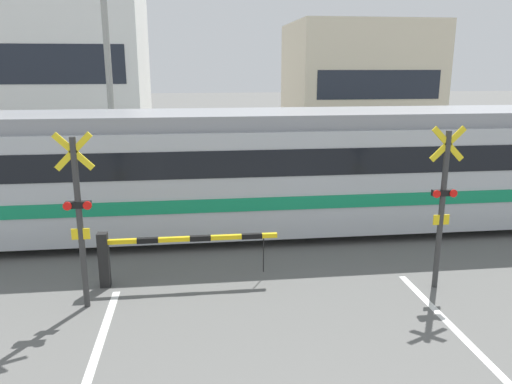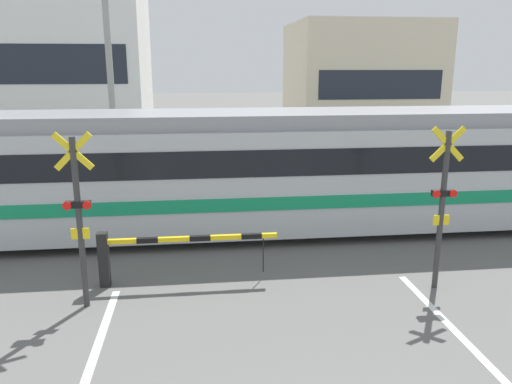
% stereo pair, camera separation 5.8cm
% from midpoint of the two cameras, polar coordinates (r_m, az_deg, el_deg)
% --- Properties ---
extents(rail_track_near, '(50.00, 0.10, 0.08)m').
position_cam_midpoint_polar(rail_track_near, '(12.80, -0.56, -5.36)').
color(rail_track_near, gray).
rests_on(rail_track_near, ground_plane).
extents(rail_track_far, '(50.00, 0.10, 0.08)m').
position_cam_midpoint_polar(rail_track_far, '(14.15, -1.20, -3.42)').
color(rail_track_far, gray).
rests_on(rail_track_far, ground_plane).
extents(commuter_train, '(21.77, 2.85, 3.20)m').
position_cam_midpoint_polar(commuter_train, '(13.38, 7.57, 2.84)').
color(commuter_train, '#B7BCC1').
rests_on(commuter_train, ground_plane).
extents(crossing_barrier_near, '(3.60, 0.20, 1.13)m').
position_cam_midpoint_polar(crossing_barrier_near, '(10.32, -12.07, -6.43)').
color(crossing_barrier_near, black).
rests_on(crossing_barrier_near, ground_plane).
extents(crossing_barrier_far, '(3.60, 0.20, 1.13)m').
position_cam_midpoint_polar(crossing_barrier_far, '(16.26, 6.23, 1.43)').
color(crossing_barrier_far, black).
rests_on(crossing_barrier_far, ground_plane).
extents(crossing_signal_left, '(0.68, 0.15, 3.25)m').
position_cam_midpoint_polar(crossing_signal_left, '(9.37, -19.44, -2.34)').
color(crossing_signal_left, '#333333').
rests_on(crossing_signal_left, ground_plane).
extents(crossing_signal_right, '(0.68, 0.15, 3.25)m').
position_cam_midpoint_polar(crossing_signal_right, '(10.28, 20.68, -1.02)').
color(crossing_signal_right, '#333333').
rests_on(crossing_signal_right, ground_plane).
extents(pedestrian, '(0.38, 0.22, 1.71)m').
position_cam_midpoint_polar(pedestrian, '(19.44, -6.05, 4.26)').
color(pedestrian, '#23232D').
rests_on(pedestrian, ground_plane).
extents(building_left_of_street, '(6.29, 6.04, 7.97)m').
position_cam_midpoint_polar(building_left_of_street, '(25.34, -19.60, 12.69)').
color(building_left_of_street, white).
rests_on(building_left_of_street, ground_plane).
extents(building_right_of_street, '(6.72, 6.04, 6.37)m').
position_cam_midpoint_polar(building_right_of_street, '(26.12, 11.74, 11.46)').
color(building_right_of_street, beige).
rests_on(building_right_of_street, ground_plane).
extents(utility_pole_streetside, '(0.22, 0.22, 7.58)m').
position_cam_midpoint_polar(utility_pole_streetside, '(18.17, -16.19, 12.00)').
color(utility_pole_streetside, gray).
rests_on(utility_pole_streetside, ground_plane).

